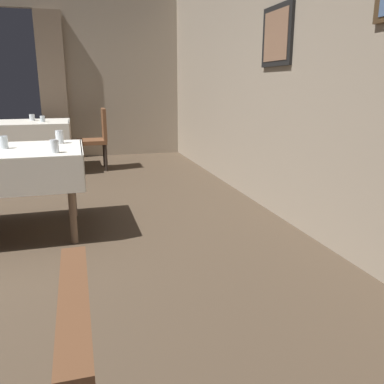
# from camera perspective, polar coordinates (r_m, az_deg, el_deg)

# --- Properties ---
(wall_right) EXTENTS (0.16, 8.40, 3.00)m
(wall_right) POSITION_cam_1_polar(r_m,az_deg,el_deg) (3.93, 14.33, 17.94)
(wall_right) COLOR gray
(wall_right) RESTS_ON ground
(dining_table_far) EXTENTS (1.48, 1.06, 0.75)m
(dining_table_far) POSITION_cam_1_polar(r_m,az_deg,el_deg) (6.49, -23.59, 8.35)
(dining_table_far) COLOR #7A604C
(dining_table_far) RESTS_ON ground
(chair_far_right) EXTENTS (0.44, 0.44, 0.93)m
(chair_far_right) POSITION_cam_1_polar(r_m,az_deg,el_deg) (6.35, -13.42, 7.77)
(chair_far_right) COLOR black
(chair_far_right) RESTS_ON ground
(glass_mid_a) EXTENTS (0.07, 0.07, 0.11)m
(glass_mid_a) POSITION_cam_1_polar(r_m,az_deg,el_deg) (3.75, -25.27, 6.43)
(glass_mid_a) COLOR silver
(glass_mid_a) RESTS_ON dining_table_mid
(glass_mid_b) EXTENTS (0.07, 0.07, 0.12)m
(glass_mid_b) POSITION_cam_1_polar(r_m,az_deg,el_deg) (3.90, -18.37, 7.47)
(glass_mid_b) COLOR silver
(glass_mid_b) RESTS_ON dining_table_mid
(glass_mid_d) EXTENTS (0.07, 0.07, 0.10)m
(glass_mid_d) POSITION_cam_1_polar(r_m,az_deg,el_deg) (3.36, -19.02, 6.18)
(glass_mid_d) COLOR silver
(glass_mid_d) RESTS_ON dining_table_mid
(glass_far_a) EXTENTS (0.08, 0.08, 0.10)m
(glass_far_a) POSITION_cam_1_polar(r_m,az_deg,el_deg) (6.61, -21.84, 9.84)
(glass_far_a) COLOR silver
(glass_far_a) RESTS_ON dining_table_far
(glass_far_b) EXTENTS (0.07, 0.07, 0.09)m
(glass_far_b) POSITION_cam_1_polar(r_m,az_deg,el_deg) (6.32, -20.54, 9.75)
(glass_far_b) COLOR silver
(glass_far_b) RESTS_ON dining_table_far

